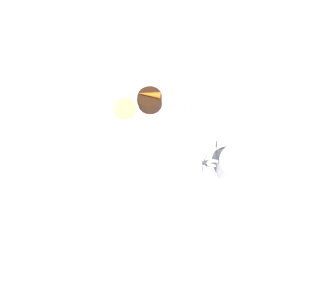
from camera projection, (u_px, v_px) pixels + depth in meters
name	position (u px, v px, depth m)	size (l,w,h in m)	color
ground_plane	(146.00, 112.00, 0.86)	(3.00, 3.00, 0.00)	white
dinner_plate	(145.00, 105.00, 0.86)	(0.26, 0.26, 0.01)	white
saucer	(232.00, 171.00, 0.78)	(0.14, 0.14, 0.01)	white
coffee_cup	(235.00, 166.00, 0.75)	(0.11, 0.08, 0.06)	white
spoon	(216.00, 168.00, 0.78)	(0.02, 0.12, 0.00)	silver
wine_glass	(126.00, 169.00, 0.72)	(0.07, 0.07, 0.10)	silver
fork	(211.00, 110.00, 0.86)	(0.02, 0.19, 0.01)	silver
dessert_cake	(150.00, 100.00, 0.84)	(0.06, 0.06, 0.04)	#381E0F
carrot_garnish	(149.00, 94.00, 0.82)	(0.06, 0.02, 0.02)	orange
pineapple_slice	(125.00, 108.00, 0.85)	(0.06, 0.06, 0.01)	#EFE075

